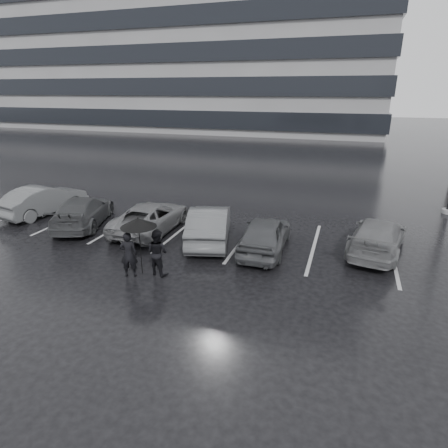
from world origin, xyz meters
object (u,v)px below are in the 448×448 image
car_west_c (83,211)px  car_west_d (44,200)px  car_main (265,234)px  car_west_a (209,224)px  car_west_b (151,217)px  pedestrian_right (157,252)px  pedestrian_left (129,254)px  car_east (378,236)px

car_west_c → car_west_d: 2.94m
car_main → car_west_a: size_ratio=0.91×
car_west_a → car_west_b: car_west_a is taller
car_west_d → pedestrian_right: pedestrian_right is taller
car_west_c → pedestrian_left: size_ratio=2.89×
car_main → car_west_c: 8.21m
pedestrian_right → car_main: bearing=-120.7°
car_main → pedestrian_left: 4.98m
car_west_b → pedestrian_left: bearing=107.8°
car_west_a → car_west_d: 8.78m
pedestrian_right → car_east: bearing=-135.0°
car_east → pedestrian_right: (-6.82, -4.16, 0.14)m
pedestrian_right → pedestrian_left: bearing=41.4°
car_west_d → car_east: 15.00m
car_east → pedestrian_right: pedestrian_right is taller
car_main → car_west_d: bearing=-6.9°
car_west_d → pedestrian_left: bearing=159.8°
car_main → pedestrian_right: 4.12m
car_west_c → car_east: 12.20m
car_main → pedestrian_right: size_ratio=2.53×
car_west_d → car_east: bearing=-168.8°
car_west_d → pedestrian_left: size_ratio=2.77×
car_west_b → pedestrian_left: size_ratio=2.92×
car_main → car_west_a: (-2.30, 0.28, 0.04)m
car_west_a → car_east: bearing=173.0°
pedestrian_right → car_west_a: bearing=-86.5°
car_west_a → pedestrian_right: size_ratio=2.79×
car_west_b → car_west_c: (-3.19, -0.31, 0.02)m
car_west_b → car_east: car_east is taller
car_west_a → car_east: car_west_a is taller
car_west_c → car_west_b: bearing=166.4°
car_west_c → car_west_d: size_ratio=1.04×
pedestrian_left → car_west_b: bearing=-91.1°
car_west_a → car_west_c: bearing=-14.8°
car_west_a → pedestrian_right: bearing=64.3°
car_west_c → car_east: car_west_c is taller
car_main → car_west_c: bearing=-3.4°
car_west_a → car_main: bearing=157.5°
car_east → pedestrian_left: pedestrian_left is taller
car_west_a → car_east: (6.25, 0.94, -0.08)m
car_west_a → car_west_c: (-5.91, -0.08, -0.07)m
car_west_c → pedestrian_left: bearing=122.8°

